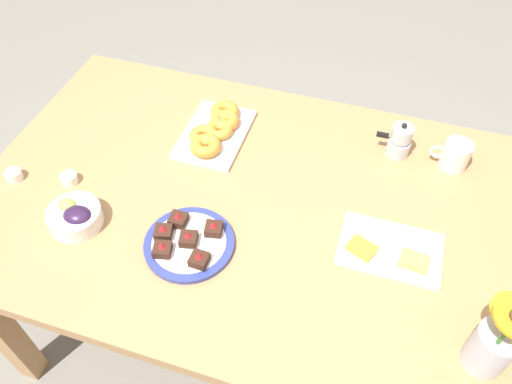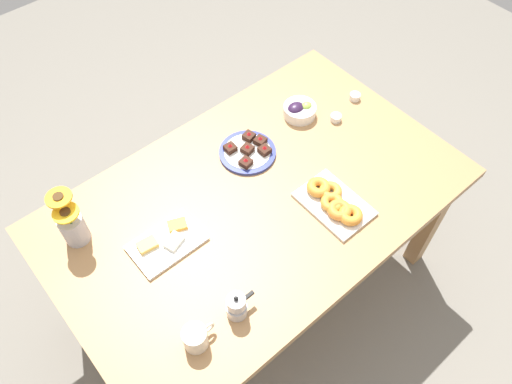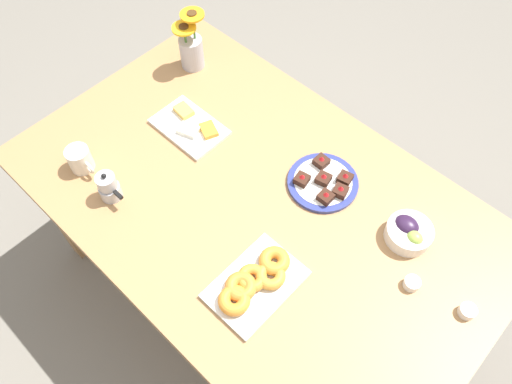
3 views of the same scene
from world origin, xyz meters
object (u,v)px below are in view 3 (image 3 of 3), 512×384
(jam_cup_berry, at_px, (468,311))
(flower_vase, at_px, (191,49))
(coffee_mug, at_px, (80,159))
(jam_cup_honey, at_px, (412,283))
(cheese_platter, at_px, (190,126))
(croissant_platter, at_px, (255,282))
(grape_bowl, at_px, (409,232))
(moka_pot, at_px, (109,187))
(dessert_plate, at_px, (323,182))
(dining_table, at_px, (256,212))

(jam_cup_berry, distance_m, flower_vase, 1.32)
(coffee_mug, distance_m, flower_vase, 0.60)
(jam_cup_honey, xyz_separation_m, flower_vase, (-1.14, 0.19, 0.07))
(cheese_platter, bearing_deg, croissant_platter, -25.50)
(croissant_platter, xyz_separation_m, jam_cup_honey, (0.33, 0.31, -0.01))
(grape_bowl, bearing_deg, jam_cup_honey, -51.51)
(grape_bowl, relative_size, jam_cup_berry, 2.98)
(moka_pot, bearing_deg, dessert_plate, 47.15)
(dining_table, relative_size, coffee_mug, 13.94)
(dining_table, relative_size, croissant_platter, 5.68)
(dining_table, height_order, croissant_platter, croissant_platter)
(dining_table, bearing_deg, dessert_plate, 57.96)
(grape_bowl, height_order, moka_pot, moka_pot)
(coffee_mug, height_order, flower_vase, flower_vase)
(flower_vase, bearing_deg, moka_pot, -66.59)
(grape_bowl, relative_size, moka_pot, 1.20)
(coffee_mug, height_order, croissant_platter, coffee_mug)
(flower_vase, bearing_deg, dining_table, -25.11)
(jam_cup_berry, bearing_deg, croissant_platter, -144.68)
(coffee_mug, relative_size, jam_cup_honey, 2.39)
(jam_cup_honey, bearing_deg, croissant_platter, -136.81)
(dining_table, xyz_separation_m, coffee_mug, (-0.51, -0.31, 0.13))
(coffee_mug, xyz_separation_m, jam_cup_berry, (1.21, 0.44, -0.03))
(grape_bowl, xyz_separation_m, dessert_plate, (-0.31, -0.02, -0.02))
(grape_bowl, height_order, dessert_plate, grape_bowl)
(cheese_platter, bearing_deg, jam_cup_honey, 2.24)
(jam_cup_honey, bearing_deg, grape_bowl, 128.49)
(cheese_platter, height_order, jam_cup_berry, cheese_platter)
(dining_table, height_order, cheese_platter, cheese_platter)
(jam_cup_berry, height_order, flower_vase, flower_vase)
(jam_cup_honey, distance_m, moka_pot, 0.97)
(coffee_mug, relative_size, jam_cup_berry, 2.39)
(grape_bowl, xyz_separation_m, jam_cup_berry, (0.26, -0.09, -0.01))
(coffee_mug, distance_m, jam_cup_berry, 1.29)
(jam_cup_honey, xyz_separation_m, jam_cup_berry, (0.16, 0.04, 0.00))
(croissant_platter, xyz_separation_m, dessert_plate, (-0.08, 0.41, -0.01))
(dessert_plate, bearing_deg, cheese_platter, -164.57)
(grape_bowl, relative_size, cheese_platter, 0.55)
(jam_cup_honey, bearing_deg, dining_table, -170.17)
(dining_table, xyz_separation_m, croissant_platter, (0.20, -0.22, 0.11))
(jam_cup_berry, bearing_deg, cheese_platter, -176.12)
(jam_cup_berry, bearing_deg, dining_table, -169.43)
(coffee_mug, relative_size, flower_vase, 0.48)
(coffee_mug, bearing_deg, grape_bowl, 29.14)
(dining_table, height_order, dessert_plate, dessert_plate)
(grape_bowl, bearing_deg, dessert_plate, -175.64)
(cheese_platter, bearing_deg, dessert_plate, 15.43)
(coffee_mug, bearing_deg, cheese_platter, 69.81)
(cheese_platter, xyz_separation_m, jam_cup_honey, (0.91, 0.04, 0.00))
(croissant_platter, relative_size, flower_vase, 1.19)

